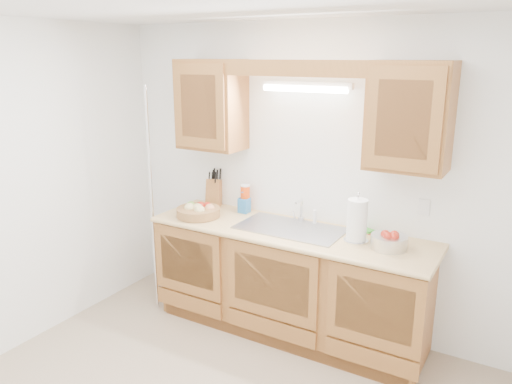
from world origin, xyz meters
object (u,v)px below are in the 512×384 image
Objects in this scene: knife_block at (214,192)px; fruit_basket at (198,211)px; paper_towel at (357,221)px; apple_bowl at (389,241)px.

fruit_basket is at bearing -99.51° from knife_block.
fruit_basket is 1.19× the size of paper_towel.
knife_block is at bearing 172.04° from apple_bowl.
apple_bowl reaches higher than fruit_basket.
apple_bowl is (1.61, 0.10, 0.01)m from fruit_basket.
apple_bowl is at bearing 3.40° from fruit_basket.
fruit_basket is 1.37m from paper_towel.
fruit_basket is 1.61m from apple_bowl.
knife_block is 0.94× the size of paper_towel.
paper_towel is (1.43, -0.21, 0.03)m from knife_block.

